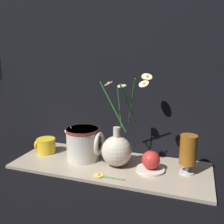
# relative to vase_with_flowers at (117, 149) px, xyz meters

# --- Properties ---
(ground_plane) EXTENTS (6.00, 6.00, 0.00)m
(ground_plane) POSITION_rel_vase_with_flowers_xyz_m (-0.03, -0.00, -0.08)
(ground_plane) COLOR black
(shelf) EXTENTS (0.79, 0.30, 0.01)m
(shelf) POSITION_rel_vase_with_flowers_xyz_m (-0.03, -0.00, -0.08)
(shelf) COLOR tan
(shelf) RESTS_ON ground_plane
(backdrop_wall) EXTENTS (1.29, 0.02, 1.10)m
(backdrop_wall) POSITION_rel_vase_with_flowers_xyz_m (-0.03, 0.16, 0.47)
(backdrop_wall) COLOR black
(backdrop_wall) RESTS_ON ground_plane
(vase_with_flowers) EXTENTS (0.20, 0.20, 0.37)m
(vase_with_flowers) POSITION_rel_vase_with_flowers_xyz_m (0.00, 0.00, 0.00)
(vase_with_flowers) COLOR beige
(vase_with_flowers) RESTS_ON shelf
(yellow_mug) EXTENTS (0.09, 0.08, 0.07)m
(yellow_mug) POSITION_rel_vase_with_flowers_xyz_m (-0.35, 0.02, -0.04)
(yellow_mug) COLOR yellow
(yellow_mug) RESTS_ON shelf
(ceramic_pitcher) EXTENTS (0.16, 0.14, 0.15)m
(ceramic_pitcher) POSITION_rel_vase_with_flowers_xyz_m (-0.15, 0.01, 0.01)
(ceramic_pitcher) COLOR beige
(ceramic_pitcher) RESTS_ON shelf
(tea_glass) EXTENTS (0.06, 0.06, 0.15)m
(tea_glass) POSITION_rel_vase_with_flowers_xyz_m (0.27, 0.02, 0.02)
(tea_glass) COLOR silver
(tea_glass) RESTS_ON shelf
(saucer_plate) EXTENTS (0.11, 0.11, 0.01)m
(saucer_plate) POSITION_rel_vase_with_flowers_xyz_m (0.14, -0.01, -0.06)
(saucer_plate) COLOR silver
(saucer_plate) RESTS_ON shelf
(orange_fruit) EXTENTS (0.07, 0.07, 0.08)m
(orange_fruit) POSITION_rel_vase_with_flowers_xyz_m (0.14, -0.01, -0.02)
(orange_fruit) COLOR red
(orange_fruit) RESTS_ON saucer_plate
(loose_daisy) EXTENTS (0.12, 0.04, 0.01)m
(loose_daisy) POSITION_rel_vase_with_flowers_xyz_m (-0.02, -0.11, -0.07)
(loose_daisy) COLOR #4C8E3D
(loose_daisy) RESTS_ON shelf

